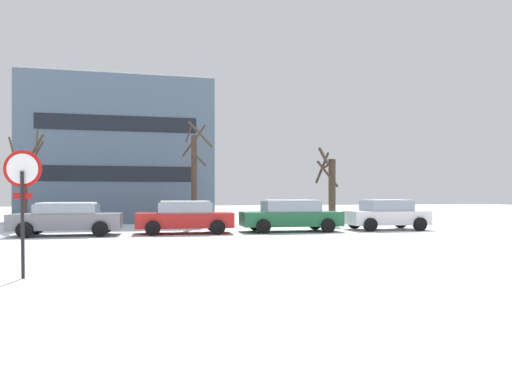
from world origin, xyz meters
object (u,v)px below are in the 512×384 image
(parked_car_white, at_px, (386,214))
(parked_car_gray, at_px, (67,218))
(parked_car_red, at_px, (185,217))
(stop_sign, at_px, (23,189))
(parked_car_green, at_px, (291,215))

(parked_car_white, bearing_deg, parked_car_gray, 179.66)
(parked_car_red, distance_m, parked_car_white, 9.77)
(parked_car_red, bearing_deg, stop_sign, -111.40)
(parked_car_gray, distance_m, parked_car_red, 4.89)
(stop_sign, relative_size, parked_car_green, 0.57)
(parked_car_green, height_order, parked_car_white, same)
(stop_sign, bearing_deg, parked_car_white, 37.39)
(parked_car_green, bearing_deg, parked_car_gray, 179.48)
(parked_car_red, relative_size, parked_car_green, 0.91)
(stop_sign, height_order, parked_car_gray, stop_sign)
(parked_car_red, relative_size, parked_car_white, 1.08)
(parked_car_red, height_order, parked_car_green, parked_car_green)
(parked_car_green, bearing_deg, parked_car_red, 179.61)
(stop_sign, relative_size, parked_car_red, 0.62)
(parked_car_gray, bearing_deg, stop_sign, -86.34)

